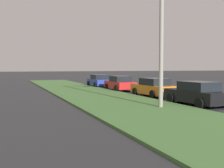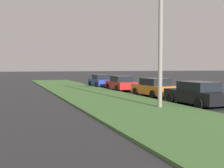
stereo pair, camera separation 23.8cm
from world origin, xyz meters
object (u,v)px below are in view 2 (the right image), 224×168
at_px(streetlight, 167,30).
at_px(parked_car_orange, 154,88).
at_px(parked_car_red, 121,83).
at_px(parked_car_blue, 100,81).
at_px(parked_car_black, 196,94).

bearing_deg(streetlight, parked_car_orange, -23.43).
distance_m(parked_car_red, parked_car_blue, 5.65).
distance_m(parked_car_orange, parked_car_red, 6.19).
bearing_deg(parked_car_black, streetlight, 101.17).
height_order(parked_car_black, parked_car_blue, same).
xyz_separation_m(parked_car_red, streetlight, (-12.21, 2.31, 3.67)).
xyz_separation_m(parked_car_black, parked_car_orange, (5.42, -0.10, 0.00)).
distance_m(parked_car_orange, streetlight, 7.52).
height_order(parked_car_black, streetlight, streetlight).
bearing_deg(parked_car_black, parked_car_red, -1.37).
relative_size(parked_car_red, parked_car_blue, 1.00).
relative_size(parked_car_black, parked_car_orange, 1.00).
xyz_separation_m(parked_car_black, parked_car_blue, (17.24, 0.48, 0.00)).
bearing_deg(parked_car_blue, streetlight, 173.60).
bearing_deg(parked_car_red, parked_car_orange, -176.45).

